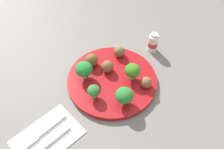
{
  "coord_description": "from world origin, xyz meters",
  "views": [
    {
      "loc": [
        0.29,
        0.34,
        0.58
      ],
      "look_at": [
        0.0,
        0.0,
        0.04
      ],
      "focal_mm": 37.1,
      "sensor_mm": 36.0,
      "label": 1
    }
  ],
  "objects": [
    {
      "name": "broccoli_floret_far_rim",
      "position": [
        0.08,
        0.02,
        0.04
      ],
      "size": [
        0.04,
        0.04,
        0.04
      ],
      "color": "#A2C86B",
      "rests_on": "plate"
    },
    {
      "name": "broccoli_floret_front_left",
      "position": [
        0.06,
        -0.06,
        0.05
      ],
      "size": [
        0.05,
        0.05,
        0.06
      ],
      "color": "#AAC177",
      "rests_on": "plate"
    },
    {
      "name": "plate",
      "position": [
        0.0,
        0.0,
        0.01
      ],
      "size": [
        0.28,
        0.28,
        0.02
      ],
      "primitive_type": "cylinder",
      "color": "maroon",
      "rests_on": "ground_plane"
    },
    {
      "name": "meatball_mid_left",
      "position": [
        -0.01,
        -0.03,
        0.04
      ],
      "size": [
        0.04,
        0.04,
        0.04
      ],
      "primitive_type": "sphere",
      "color": "brown",
      "rests_on": "plate"
    },
    {
      "name": "fork",
      "position": [
        0.26,
        0.05,
        0.01
      ],
      "size": [
        0.12,
        0.03,
        0.01
      ],
      "color": "silver",
      "rests_on": "napkin"
    },
    {
      "name": "meatball_center",
      "position": [
        -0.08,
        -0.06,
        0.03
      ],
      "size": [
        0.04,
        0.04,
        0.04
      ],
      "primitive_type": "sphere",
      "color": "brown",
      "rests_on": "plate"
    },
    {
      "name": "meatball_front_left",
      "position": [
        -0.06,
        0.09,
        0.03
      ],
      "size": [
        0.03,
        0.03,
        0.03
      ],
      "primitive_type": "sphere",
      "color": "brown",
      "rests_on": "plate"
    },
    {
      "name": "meatball_back_right",
      "position": [
        0.01,
        -0.09,
        0.04
      ],
      "size": [
        0.04,
        0.04,
        0.04
      ],
      "primitive_type": "sphere",
      "color": "brown",
      "rests_on": "plate"
    },
    {
      "name": "napkin",
      "position": [
        0.25,
        0.03,
        0.0
      ],
      "size": [
        0.18,
        0.13,
        0.01
      ],
      "primitive_type": "cube",
      "rotation": [
        0.0,
        0.0,
        0.07
      ],
      "color": "white",
      "rests_on": "ground_plane"
    },
    {
      "name": "broccoli_floret_mid_right",
      "position": [
        -0.05,
        0.04,
        0.05
      ],
      "size": [
        0.05,
        0.05,
        0.06
      ],
      "color": "#A6C17D",
      "rests_on": "plate"
    },
    {
      "name": "yogurt_bottle",
      "position": [
        -0.2,
        -0.02,
        0.03
      ],
      "size": [
        0.03,
        0.03,
        0.07
      ],
      "color": "white",
      "rests_on": "ground_plane"
    },
    {
      "name": "knife",
      "position": [
        0.26,
        0.02,
        0.01
      ],
      "size": [
        0.15,
        0.03,
        0.01
      ],
      "color": "silver",
      "rests_on": "napkin"
    },
    {
      "name": "broccoli_floret_center",
      "position": [
        0.03,
        0.09,
        0.05
      ],
      "size": [
        0.05,
        0.05,
        0.06
      ],
      "color": "#A7CC75",
      "rests_on": "plate"
    },
    {
      "name": "ground_plane",
      "position": [
        0.0,
        0.0,
        0.0
      ],
      "size": [
        4.0,
        4.0,
        0.0
      ],
      "primitive_type": "plane",
      "color": "slate"
    }
  ]
}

